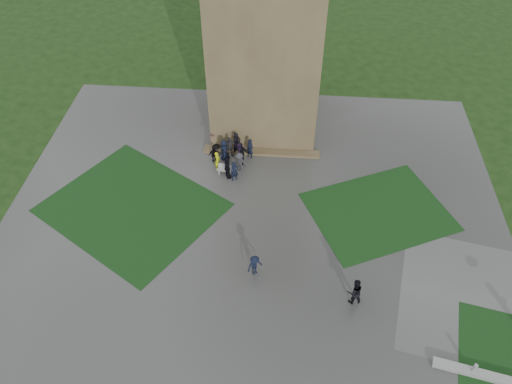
# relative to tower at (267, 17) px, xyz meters

# --- Properties ---
(ground) EXTENTS (120.00, 120.00, 0.00)m
(ground) POSITION_rel_tower_xyz_m (0.00, -15.00, -9.00)
(ground) COLOR black
(plaza) EXTENTS (34.00, 34.00, 0.02)m
(plaza) POSITION_rel_tower_xyz_m (0.00, -13.00, -8.99)
(plaza) COLOR #3A3A38
(plaza) RESTS_ON ground
(lawn_inset_left) EXTENTS (14.10, 13.46, 0.01)m
(lawn_inset_left) POSITION_rel_tower_xyz_m (-8.50, -11.00, -8.97)
(lawn_inset_left) COLOR black
(lawn_inset_left) RESTS_ON plaza
(lawn_inset_right) EXTENTS (11.12, 10.15, 0.01)m
(lawn_inset_right) POSITION_rel_tower_xyz_m (8.50, -10.00, -8.97)
(lawn_inset_right) COLOR black
(lawn_inset_right) RESTS_ON plaza
(tower) EXTENTS (8.00, 8.00, 18.00)m
(tower) POSITION_rel_tower_xyz_m (0.00, 0.00, 0.00)
(tower) COLOR brown
(tower) RESTS_ON ground
(tower_plinth) EXTENTS (9.00, 0.80, 0.22)m
(tower_plinth) POSITION_rel_tower_xyz_m (0.00, -4.40, -8.87)
(tower_plinth) COLOR brown
(tower_plinth) RESTS_ON plaza
(bench) EXTENTS (1.41, 0.64, 0.79)m
(bench) POSITION_rel_tower_xyz_m (-2.38, -6.99, -8.58)
(bench) COLOR #A3A39F
(bench) RESTS_ON plaza
(visitor_cluster) EXTENTS (3.50, 3.84, 2.56)m
(visitor_cluster) POSITION_rel_tower_xyz_m (-2.16, -6.01, -7.84)
(visitor_cluster) COLOR black
(visitor_cluster) RESTS_ON plaza
(pedestrian_mid) EXTENTS (1.11, 1.00, 1.54)m
(pedestrian_mid) POSITION_rel_tower_xyz_m (0.44, -15.85, -8.21)
(pedestrian_mid) COLOR black
(pedestrian_mid) RESTS_ON plaza
(pedestrian_near) EXTENTS (1.04, 0.75, 1.92)m
(pedestrian_near) POSITION_rel_tower_xyz_m (6.31, -17.37, -8.02)
(pedestrian_near) COLOR black
(pedestrian_near) RESTS_ON plaza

